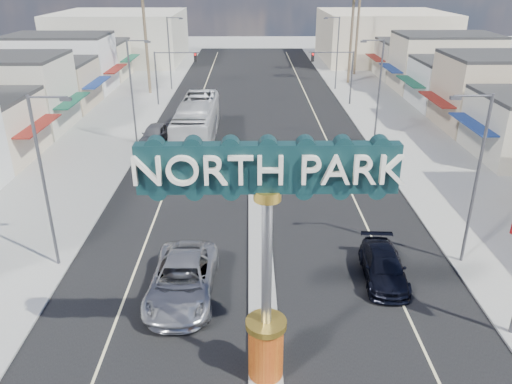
{
  "coord_description": "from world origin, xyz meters",
  "views": [
    {
      "loc": [
        -0.56,
        -12.5,
        14.12
      ],
      "look_at": [
        -0.26,
        9.59,
        4.32
      ],
      "focal_mm": 35.0,
      "sensor_mm": 36.0,
      "label": 1
    }
  ],
  "objects_px": {
    "traffic_signal_right": "(336,67)",
    "streetlight_l_far": "(170,50)",
    "suv_left": "(182,280)",
    "streetlight_r_mid": "(378,87)",
    "car_parked_right": "(330,165)",
    "streetlight_r_near": "(474,173)",
    "streetlight_l_near": "(46,176)",
    "car_parked_left": "(155,134)",
    "streetlight_r_far": "(336,50)",
    "palm_right_mid": "(354,1)",
    "suv_right": "(383,266)",
    "streetlight_l_mid": "(133,87)",
    "gateway_sign": "(267,241)",
    "city_bus": "(197,122)",
    "traffic_signal_left": "(172,68)"
  },
  "relations": [
    {
      "from": "traffic_signal_right",
      "to": "streetlight_l_far",
      "type": "distance_m",
      "value": 21.2
    },
    {
      "from": "streetlight_l_far",
      "to": "suv_left",
      "type": "relative_size",
      "value": 1.39
    },
    {
      "from": "streetlight_r_mid",
      "to": "car_parked_right",
      "type": "height_order",
      "value": "streetlight_r_mid"
    },
    {
      "from": "streetlight_r_near",
      "to": "streetlight_r_mid",
      "type": "relative_size",
      "value": 1.0
    },
    {
      "from": "streetlight_l_near",
      "to": "suv_left",
      "type": "bearing_deg",
      "value": -22.56
    },
    {
      "from": "streetlight_r_mid",
      "to": "car_parked_left",
      "type": "xyz_separation_m",
      "value": [
        -19.43,
        0.25,
        -4.23
      ]
    },
    {
      "from": "streetlight_r_far",
      "to": "suv_left",
      "type": "xyz_separation_m",
      "value": [
        -14.18,
        -44.78,
        -4.17
      ]
    },
    {
      "from": "streetlight_r_mid",
      "to": "palm_right_mid",
      "type": "bearing_deg",
      "value": 84.36
    },
    {
      "from": "car_parked_left",
      "to": "suv_right",
      "type": "bearing_deg",
      "value": -49.8
    },
    {
      "from": "streetlight_l_mid",
      "to": "palm_right_mid",
      "type": "bearing_deg",
      "value": 47.97
    },
    {
      "from": "palm_right_mid",
      "to": "suv_right",
      "type": "xyz_separation_m",
      "value": [
        -6.94,
        -47.46,
        -9.89
      ]
    },
    {
      "from": "gateway_sign",
      "to": "traffic_signal_right",
      "type": "relative_size",
      "value": 1.53
    },
    {
      "from": "streetlight_l_near",
      "to": "gateway_sign",
      "type": "bearing_deg",
      "value": -37.55
    },
    {
      "from": "suv_left",
      "to": "city_bus",
      "type": "relative_size",
      "value": 0.49
    },
    {
      "from": "car_parked_left",
      "to": "streetlight_r_near",
      "type": "bearing_deg",
      "value": -40.73
    },
    {
      "from": "car_parked_left",
      "to": "car_parked_right",
      "type": "height_order",
      "value": "car_parked_left"
    },
    {
      "from": "traffic_signal_left",
      "to": "streetlight_r_far",
      "type": "relative_size",
      "value": 0.67
    },
    {
      "from": "streetlight_l_far",
      "to": "suv_left",
      "type": "distance_m",
      "value": 45.47
    },
    {
      "from": "streetlight_l_mid",
      "to": "car_parked_right",
      "type": "height_order",
      "value": "streetlight_l_mid"
    },
    {
      "from": "suv_left",
      "to": "city_bus",
      "type": "distance_m",
      "value": 23.39
    },
    {
      "from": "palm_right_mid",
      "to": "city_bus",
      "type": "bearing_deg",
      "value": -125.63
    },
    {
      "from": "streetlight_r_mid",
      "to": "suv_right",
      "type": "relative_size",
      "value": 1.84
    },
    {
      "from": "streetlight_l_near",
      "to": "suv_left",
      "type": "relative_size",
      "value": 1.39
    },
    {
      "from": "suv_left",
      "to": "suv_right",
      "type": "height_order",
      "value": "suv_left"
    },
    {
      "from": "streetlight_l_near",
      "to": "streetlight_r_far",
      "type": "bearing_deg",
      "value": 63.58
    },
    {
      "from": "streetlight_r_far",
      "to": "car_parked_right",
      "type": "height_order",
      "value": "streetlight_r_far"
    },
    {
      "from": "traffic_signal_right",
      "to": "car_parked_right",
      "type": "distance_m",
      "value": 22.04
    },
    {
      "from": "suv_left",
      "to": "car_parked_left",
      "type": "xyz_separation_m",
      "value": [
        -5.26,
        23.03,
        -0.06
      ]
    },
    {
      "from": "traffic_signal_left",
      "to": "streetlight_r_mid",
      "type": "distance_m",
      "value": 24.11
    },
    {
      "from": "traffic_signal_left",
      "to": "car_parked_left",
      "type": "bearing_deg",
      "value": -89.23
    },
    {
      "from": "streetlight_r_near",
      "to": "streetlight_r_far",
      "type": "relative_size",
      "value": 1.0
    },
    {
      "from": "streetlight_r_near",
      "to": "city_bus",
      "type": "xyz_separation_m",
      "value": [
        -15.67,
        20.55,
        -3.24
      ]
    },
    {
      "from": "suv_left",
      "to": "palm_right_mid",
      "type": "bearing_deg",
      "value": 72.35
    },
    {
      "from": "streetlight_l_mid",
      "to": "car_parked_right",
      "type": "xyz_separation_m",
      "value": [
        15.93,
        -7.45,
        -4.32
      ]
    },
    {
      "from": "streetlight_r_mid",
      "to": "suv_left",
      "type": "xyz_separation_m",
      "value": [
        -14.18,
        -22.78,
        -4.17
      ]
    },
    {
      "from": "streetlight_l_near",
      "to": "car_parked_right",
      "type": "relative_size",
      "value": 1.99
    },
    {
      "from": "streetlight_l_near",
      "to": "car_parked_right",
      "type": "bearing_deg",
      "value": 38.22
    },
    {
      "from": "streetlight_r_near",
      "to": "streetlight_r_mid",
      "type": "distance_m",
      "value": 20.0
    },
    {
      "from": "streetlight_l_far",
      "to": "suv_right",
      "type": "bearing_deg",
      "value": -69.22
    },
    {
      "from": "streetlight_l_near",
      "to": "city_bus",
      "type": "bearing_deg",
      "value": 75.82
    },
    {
      "from": "streetlight_l_near",
      "to": "streetlight_r_mid",
      "type": "bearing_deg",
      "value": 43.79
    },
    {
      "from": "streetlight_r_far",
      "to": "car_parked_left",
      "type": "distance_m",
      "value": 29.47
    },
    {
      "from": "city_bus",
      "to": "gateway_sign",
      "type": "bearing_deg",
      "value": -78.84
    },
    {
      "from": "streetlight_l_far",
      "to": "streetlight_r_mid",
      "type": "height_order",
      "value": "same"
    },
    {
      "from": "gateway_sign",
      "to": "suv_left",
      "type": "xyz_separation_m",
      "value": [
        -3.74,
        5.24,
        -5.03
      ]
    },
    {
      "from": "gateway_sign",
      "to": "streetlight_r_far",
      "type": "height_order",
      "value": "gateway_sign"
    },
    {
      "from": "palm_right_mid",
      "to": "suv_left",
      "type": "distance_m",
      "value": 52.48
    },
    {
      "from": "gateway_sign",
      "to": "suv_right",
      "type": "height_order",
      "value": "gateway_sign"
    },
    {
      "from": "streetlight_l_mid",
      "to": "city_bus",
      "type": "height_order",
      "value": "streetlight_l_mid"
    },
    {
      "from": "car_parked_right",
      "to": "city_bus",
      "type": "bearing_deg",
      "value": 136.81
    }
  ]
}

